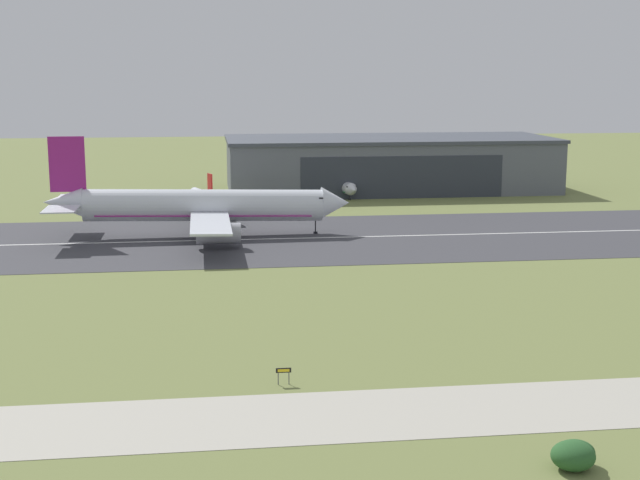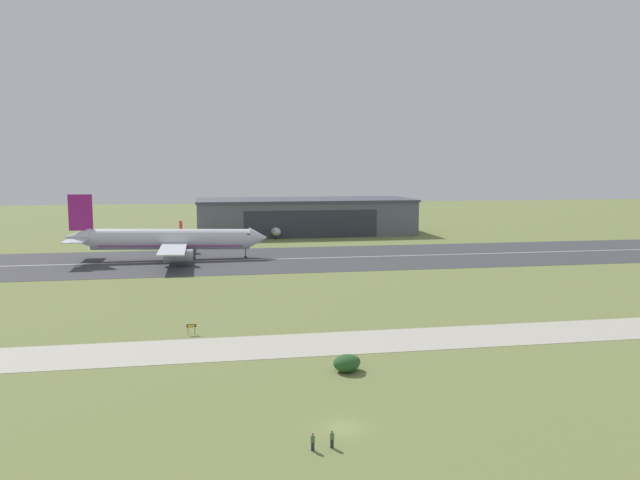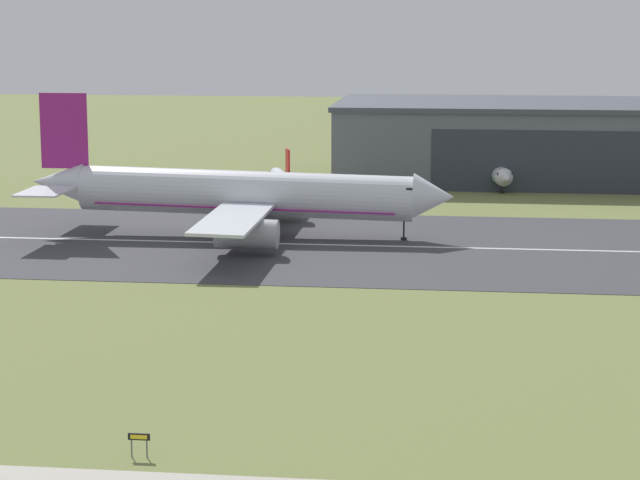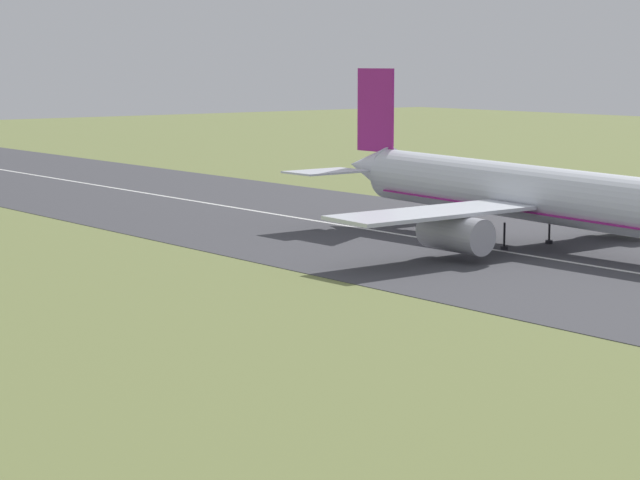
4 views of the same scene
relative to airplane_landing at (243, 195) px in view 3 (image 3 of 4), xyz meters
name	(u,v)px [view 3 (image 3 of 4)]	position (x,y,z in m)	size (l,w,h in m)	color
ground_plane	(397,382)	(25.24, -65.88, -5.96)	(695.20, 695.20, 0.00)	olive
runway_strip	(424,247)	(25.24, -4.68, -5.93)	(455.20, 51.41, 0.06)	#3D3D42
runway_centreline	(424,247)	(25.24, -4.68, -5.89)	(409.68, 0.70, 0.01)	silver
hangar_building	(577,141)	(50.53, 65.08, 1.26)	(88.15, 35.82, 14.40)	slate
airplane_landing	(243,195)	(0.00, 0.00, 0.00)	(59.19, 54.32, 19.77)	silver
airplane_parked_west	(491,171)	(34.76, 55.07, -3.19)	(22.49, 25.96, 9.70)	silver
airplane_parked_centre	(282,180)	(-0.18, 36.69, -2.95)	(22.07, 17.33, 8.92)	silver
runway_sign	(139,439)	(8.21, -86.24, -4.60)	(1.58, 0.13, 1.78)	#4C4C51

